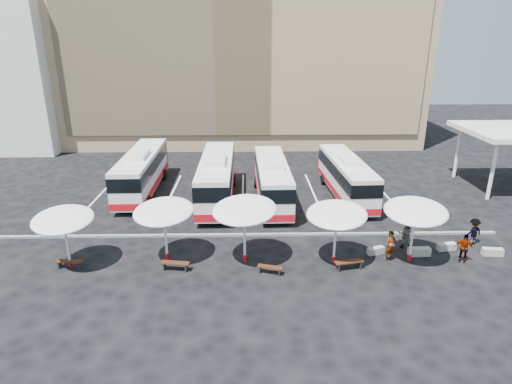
{
  "coord_description": "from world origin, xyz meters",
  "views": [
    {
      "loc": [
        0.41,
        -25.26,
        12.37
      ],
      "look_at": [
        1.0,
        3.0,
        2.2
      ],
      "focal_mm": 30.0,
      "sensor_mm": 36.0,
      "label": 1
    }
  ],
  "objects_px": {
    "sunshade_1": "(164,212)",
    "conc_bench_1": "(419,252)",
    "bus_1": "(217,177)",
    "passenger_1": "(405,234)",
    "sunshade_2": "(244,210)",
    "wood_bench_1": "(175,264)",
    "wood_bench_2": "(270,268)",
    "bus_3": "(346,176)",
    "wood_bench_0": "(70,262)",
    "sunshade_0": "(63,220)",
    "wood_bench_3": "(349,263)",
    "bus_2": "(272,179)",
    "passenger_3": "(473,232)",
    "conc_bench_2": "(446,247)",
    "sunshade_3": "(337,215)",
    "sunshade_4": "(416,211)",
    "bus_0": "(142,170)",
    "passenger_2": "(464,248)",
    "passenger_0": "(391,246)",
    "conc_bench_3": "(492,252)",
    "conc_bench_0": "(376,251)"
  },
  "relations": [
    {
      "from": "sunshade_1",
      "to": "wood_bench_1",
      "type": "bearing_deg",
      "value": -61.58
    },
    {
      "from": "bus_1",
      "to": "sunshade_3",
      "type": "height_order",
      "value": "bus_1"
    },
    {
      "from": "sunshade_4",
      "to": "conc_bench_3",
      "type": "xyz_separation_m",
      "value": [
        5.27,
        0.56,
        -2.92
      ]
    },
    {
      "from": "wood_bench_0",
      "to": "conc_bench_2",
      "type": "bearing_deg",
      "value": 4.43
    },
    {
      "from": "passenger_1",
      "to": "bus_2",
      "type": "bearing_deg",
      "value": -29.09
    },
    {
      "from": "bus_0",
      "to": "wood_bench_3",
      "type": "distance_m",
      "value": 19.97
    },
    {
      "from": "bus_2",
      "to": "wood_bench_1",
      "type": "bearing_deg",
      "value": -120.17
    },
    {
      "from": "sunshade_4",
      "to": "passenger_3",
      "type": "bearing_deg",
      "value": 23.37
    },
    {
      "from": "wood_bench_1",
      "to": "passenger_0",
      "type": "bearing_deg",
      "value": 3.98
    },
    {
      "from": "conc_bench_2",
      "to": "sunshade_3",
      "type": "bearing_deg",
      "value": -168.88
    },
    {
      "from": "sunshade_1",
      "to": "wood_bench_0",
      "type": "relative_size",
      "value": 2.69
    },
    {
      "from": "wood_bench_3",
      "to": "bus_2",
      "type": "bearing_deg",
      "value": 108.67
    },
    {
      "from": "bus_3",
      "to": "conc_bench_2",
      "type": "distance_m",
      "value": 10.73
    },
    {
      "from": "sunshade_2",
      "to": "wood_bench_1",
      "type": "bearing_deg",
      "value": -166.33
    },
    {
      "from": "wood_bench_3",
      "to": "conc_bench_1",
      "type": "height_order",
      "value": "wood_bench_3"
    },
    {
      "from": "bus_0",
      "to": "wood_bench_0",
      "type": "relative_size",
      "value": 7.73
    },
    {
      "from": "wood_bench_0",
      "to": "wood_bench_3",
      "type": "distance_m",
      "value": 15.91
    },
    {
      "from": "sunshade_1",
      "to": "conc_bench_1",
      "type": "bearing_deg",
      "value": 0.71
    },
    {
      "from": "bus_1",
      "to": "passenger_3",
      "type": "height_order",
      "value": "bus_1"
    },
    {
      "from": "sunshade_2",
      "to": "conc_bench_2",
      "type": "height_order",
      "value": "sunshade_2"
    },
    {
      "from": "wood_bench_0",
      "to": "wood_bench_1",
      "type": "height_order",
      "value": "wood_bench_1"
    },
    {
      "from": "sunshade_0",
      "to": "sunshade_1",
      "type": "bearing_deg",
      "value": 7.83
    },
    {
      "from": "sunshade_2",
      "to": "conc_bench_1",
      "type": "distance_m",
      "value": 10.96
    },
    {
      "from": "sunshade_0",
      "to": "wood_bench_2",
      "type": "xyz_separation_m",
      "value": [
        11.43,
        -0.99,
        -2.61
      ]
    },
    {
      "from": "bus_1",
      "to": "sunshade_4",
      "type": "distance_m",
      "value": 16.01
    },
    {
      "from": "bus_3",
      "to": "wood_bench_1",
      "type": "height_order",
      "value": "bus_3"
    },
    {
      "from": "sunshade_2",
      "to": "sunshade_4",
      "type": "xyz_separation_m",
      "value": [
        9.71,
        -0.14,
        -0.11
      ]
    },
    {
      "from": "bus_0",
      "to": "conc_bench_3",
      "type": "bearing_deg",
      "value": -27.72
    },
    {
      "from": "bus_0",
      "to": "wood_bench_1",
      "type": "bearing_deg",
      "value": -71.07
    },
    {
      "from": "sunshade_1",
      "to": "sunshade_2",
      "type": "relative_size",
      "value": 0.84
    },
    {
      "from": "sunshade_2",
      "to": "wood_bench_2",
      "type": "relative_size",
      "value": 3.34
    },
    {
      "from": "bus_2",
      "to": "passenger_3",
      "type": "relative_size",
      "value": 6.37
    },
    {
      "from": "bus_2",
      "to": "wood_bench_1",
      "type": "relative_size",
      "value": 6.79
    },
    {
      "from": "wood_bench_1",
      "to": "passenger_1",
      "type": "bearing_deg",
      "value": 10.25
    },
    {
      "from": "bus_1",
      "to": "passenger_1",
      "type": "relative_size",
      "value": 6.43
    },
    {
      "from": "wood_bench_2",
      "to": "conc_bench_1",
      "type": "bearing_deg",
      "value": 11.93
    },
    {
      "from": "conc_bench_2",
      "to": "bus_1",
      "type": "bearing_deg",
      "value": 147.95
    },
    {
      "from": "sunshade_2",
      "to": "wood_bench_0",
      "type": "height_order",
      "value": "sunshade_2"
    },
    {
      "from": "conc_bench_2",
      "to": "passenger_0",
      "type": "xyz_separation_m",
      "value": [
        -3.96,
        -1.25,
        0.72
      ]
    },
    {
      "from": "sunshade_1",
      "to": "passenger_2",
      "type": "height_order",
      "value": "sunshade_1"
    },
    {
      "from": "wood_bench_0",
      "to": "passenger_3",
      "type": "distance_m",
      "value": 24.58
    },
    {
      "from": "sunshade_2",
      "to": "sunshade_4",
      "type": "relative_size",
      "value": 1.08
    },
    {
      "from": "sunshade_3",
      "to": "wood_bench_1",
      "type": "distance_m",
      "value": 9.53
    },
    {
      "from": "wood_bench_2",
      "to": "conc_bench_0",
      "type": "height_order",
      "value": "wood_bench_2"
    },
    {
      "from": "wood_bench_0",
      "to": "conc_bench_1",
      "type": "distance_m",
      "value": 20.55
    },
    {
      "from": "bus_0",
      "to": "conc_bench_2",
      "type": "distance_m",
      "value": 24.11
    },
    {
      "from": "bus_1",
      "to": "passenger_3",
      "type": "xyz_separation_m",
      "value": [
        16.72,
        -8.5,
        -1.05
      ]
    },
    {
      "from": "bus_2",
      "to": "wood_bench_2",
      "type": "relative_size",
      "value": 7.71
    },
    {
      "from": "sunshade_0",
      "to": "sunshade_1",
      "type": "relative_size",
      "value": 1.0
    },
    {
      "from": "passenger_0",
      "to": "sunshade_4",
      "type": "bearing_deg",
      "value": -29.12
    }
  ]
}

